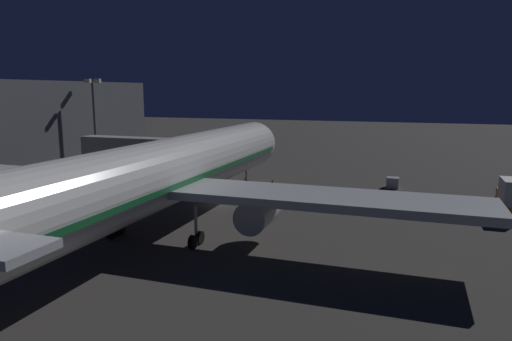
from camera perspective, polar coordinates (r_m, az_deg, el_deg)
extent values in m
plane|color=#383533|center=(56.13, -4.59, -4.19)|extent=(320.00, 320.00, 0.00)
cylinder|color=silver|center=(44.58, -10.74, -0.06)|extent=(6.17, 49.65, 6.17)
sphere|color=silver|center=(67.05, -0.20, 3.40)|extent=(6.04, 6.04, 6.04)
cube|color=#196033|center=(44.66, -10.72, -0.64)|extent=(6.23, 47.67, 0.50)
cube|color=black|center=(65.20, -0.74, 4.17)|extent=(3.39, 1.40, 0.90)
cube|color=#B7BABF|center=(43.15, -11.96, -1.89)|extent=(56.99, 6.45, 0.70)
cylinder|color=#B7BABF|center=(40.62, 0.34, -5.19)|extent=(2.84, 5.30, 2.84)
cylinder|color=black|center=(43.06, 1.47, -4.32)|extent=(2.42, 0.15, 2.42)
cylinder|color=#B7BABF|center=(49.69, -20.60, -3.03)|extent=(2.84, 5.30, 2.84)
cylinder|color=black|center=(51.70, -18.74, -2.44)|extent=(2.42, 0.15, 2.42)
cylinder|color=#B7BABF|center=(64.31, -1.22, -0.18)|extent=(0.28, 0.28, 2.36)
cylinder|color=black|center=(64.65, -1.22, -1.74)|extent=(0.45, 1.20, 1.20)
cylinder|color=#B7BABF|center=(40.93, -7.46, -6.12)|extent=(0.28, 0.28, 2.36)
cylinder|color=black|center=(42.01, -7.01, -8.23)|extent=(0.45, 1.20, 1.20)
cylinder|color=black|center=(40.91, -7.82, -8.75)|extent=(0.45, 1.20, 1.20)
cylinder|color=#B7BABF|center=(45.20, -17.09, -4.95)|extent=(0.28, 0.28, 2.36)
cylinder|color=black|center=(46.18, -16.50, -6.90)|extent=(0.45, 1.20, 1.20)
cylinder|color=black|center=(45.18, -17.46, -7.32)|extent=(0.45, 1.20, 1.20)
cube|color=#9E9E99|center=(64.59, -13.97, 2.86)|extent=(17.95, 2.60, 2.50)
cube|color=#9E9E99|center=(60.21, -6.77, 2.59)|extent=(3.20, 3.40, 3.00)
cube|color=black|center=(59.62, -5.55, 2.54)|extent=(0.70, 3.20, 2.70)
cylinder|color=#B7BABF|center=(61.21, -7.54, -0.77)|extent=(0.56, 0.56, 4.80)
cylinder|color=black|center=(61.36, -7.00, -2.73)|extent=(0.25, 0.60, 0.60)
cylinder|color=black|center=(61.89, -8.00, -2.64)|extent=(0.25, 0.60, 0.60)
cylinder|color=#59595E|center=(76.78, -19.28, 4.70)|extent=(0.40, 0.40, 14.84)
cube|color=#F9EFC6|center=(75.99, -19.07, 10.46)|extent=(1.10, 0.50, 0.60)
cube|color=#F9EFC6|center=(77.11, -20.15, 10.38)|extent=(1.10, 0.50, 0.60)
cube|color=orange|center=(58.03, 28.74, -4.01)|extent=(2.00, 5.69, 1.10)
cube|color=silver|center=(56.96, 29.02, -2.31)|extent=(1.90, 3.99, 2.73)
cube|color=orange|center=(59.78, 28.51, -2.54)|extent=(1.80, 1.60, 1.10)
cylinder|color=black|center=(59.89, 27.39, -4.04)|extent=(0.24, 0.70, 0.70)
cylinder|color=black|center=(56.07, 27.96, -4.98)|extent=(0.24, 0.70, 0.70)
cube|color=#B7BABF|center=(68.04, 16.56, -1.44)|extent=(1.68, 1.61, 1.49)
cone|color=orange|center=(69.14, 2.07, -1.26)|extent=(0.36, 0.36, 0.55)
cone|color=orange|center=(70.52, -1.35, -1.03)|extent=(0.36, 0.36, 0.55)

